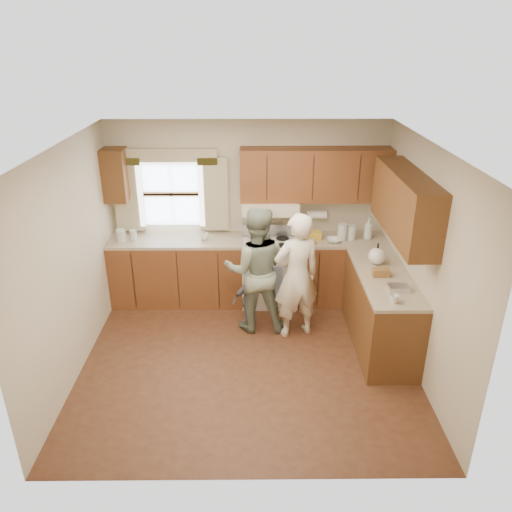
{
  "coord_description": "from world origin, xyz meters",
  "views": [
    {
      "loc": [
        0.05,
        -4.88,
        3.5
      ],
      "look_at": [
        0.1,
        0.4,
        1.15
      ],
      "focal_mm": 35.0,
      "sensor_mm": 36.0,
      "label": 1
    }
  ],
  "objects_px": {
    "stove": "(270,270)",
    "child": "(250,300)",
    "woman_right": "(256,270)",
    "woman_left": "(297,276)"
  },
  "relations": [
    {
      "from": "woman_left",
      "to": "woman_right",
      "type": "distance_m",
      "value": 0.52
    },
    {
      "from": "woman_left",
      "to": "child",
      "type": "xyz_separation_m",
      "value": [
        -0.57,
        0.17,
        -0.42
      ]
    },
    {
      "from": "stove",
      "to": "woman_left",
      "type": "distance_m",
      "value": 0.99
    },
    {
      "from": "stove",
      "to": "child",
      "type": "xyz_separation_m",
      "value": [
        -0.28,
        -0.71,
        -0.08
      ]
    },
    {
      "from": "woman_right",
      "to": "child",
      "type": "relative_size",
      "value": 2.12
    },
    {
      "from": "stove",
      "to": "woman_right",
      "type": "xyz_separation_m",
      "value": [
        -0.2,
        -0.72,
        0.35
      ]
    },
    {
      "from": "stove",
      "to": "child",
      "type": "height_order",
      "value": "stove"
    },
    {
      "from": "stove",
      "to": "woman_right",
      "type": "relative_size",
      "value": 0.65
    },
    {
      "from": "woman_right",
      "to": "child",
      "type": "distance_m",
      "value": 0.44
    },
    {
      "from": "stove",
      "to": "child",
      "type": "relative_size",
      "value": 1.38
    }
  ]
}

